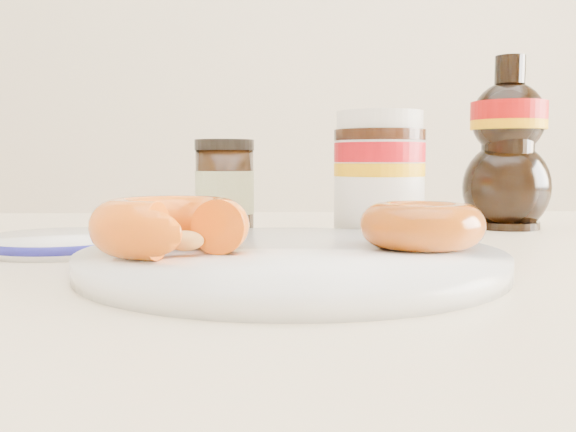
{
  "coord_description": "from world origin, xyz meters",
  "views": [
    {
      "loc": [
        -0.09,
        -0.42,
        0.83
      ],
      "look_at": [
        -0.06,
        0.09,
        0.79
      ],
      "focal_mm": 40.0,
      "sensor_mm": 36.0,
      "label": 1
    }
  ],
  "objects_px": {
    "donut_bitten": "(170,226)",
    "syrup_bottle": "(508,143)",
    "plate": "(291,259)",
    "nutella_jar": "(379,171)",
    "donut_whole": "(422,225)",
    "dark_jar": "(225,188)",
    "blue_rim_saucer": "(64,242)",
    "dining_table": "(360,355)"
  },
  "relations": [
    {
      "from": "plate",
      "to": "donut_bitten",
      "type": "relative_size",
      "value": 2.76
    },
    {
      "from": "nutella_jar",
      "to": "blue_rim_saucer",
      "type": "relative_size",
      "value": 0.92
    },
    {
      "from": "donut_bitten",
      "to": "dark_jar",
      "type": "bearing_deg",
      "value": 100.42
    },
    {
      "from": "donut_bitten",
      "to": "blue_rim_saucer",
      "type": "distance_m",
      "value": 0.17
    },
    {
      "from": "donut_bitten",
      "to": "donut_whole",
      "type": "height_order",
      "value": "donut_bitten"
    },
    {
      "from": "dark_jar",
      "to": "donut_bitten",
      "type": "bearing_deg",
      "value": -96.03
    },
    {
      "from": "plate",
      "to": "donut_bitten",
      "type": "xyz_separation_m",
      "value": [
        -0.08,
        -0.01,
        0.03
      ]
    },
    {
      "from": "donut_bitten",
      "to": "dark_jar",
      "type": "xyz_separation_m",
      "value": [
        0.03,
        0.24,
        0.02
      ]
    },
    {
      "from": "syrup_bottle",
      "to": "donut_whole",
      "type": "bearing_deg",
      "value": -122.41
    },
    {
      "from": "donut_bitten",
      "to": "syrup_bottle",
      "type": "distance_m",
      "value": 0.45
    },
    {
      "from": "nutella_jar",
      "to": "syrup_bottle",
      "type": "relative_size",
      "value": 0.64
    },
    {
      "from": "nutella_jar",
      "to": "syrup_bottle",
      "type": "distance_m",
      "value": 0.2
    },
    {
      "from": "donut_bitten",
      "to": "nutella_jar",
      "type": "distance_m",
      "value": 0.26
    },
    {
      "from": "plate",
      "to": "nutella_jar",
      "type": "distance_m",
      "value": 0.21
    },
    {
      "from": "dining_table",
      "to": "donut_whole",
      "type": "height_order",
      "value": "donut_whole"
    },
    {
      "from": "plate",
      "to": "nutella_jar",
      "type": "relative_size",
      "value": 2.38
    },
    {
      "from": "syrup_bottle",
      "to": "blue_rim_saucer",
      "type": "distance_m",
      "value": 0.49
    },
    {
      "from": "nutella_jar",
      "to": "donut_bitten",
      "type": "bearing_deg",
      "value": -133.95
    },
    {
      "from": "plate",
      "to": "syrup_bottle",
      "type": "distance_m",
      "value": 0.39
    },
    {
      "from": "plate",
      "to": "blue_rim_saucer",
      "type": "xyz_separation_m",
      "value": [
        -0.19,
        0.11,
        -0.0
      ]
    },
    {
      "from": "dark_jar",
      "to": "blue_rim_saucer",
      "type": "xyz_separation_m",
      "value": [
        -0.13,
        -0.12,
        -0.04
      ]
    },
    {
      "from": "plate",
      "to": "donut_whole",
      "type": "height_order",
      "value": "donut_whole"
    },
    {
      "from": "donut_whole",
      "to": "nutella_jar",
      "type": "xyz_separation_m",
      "value": [
        -0.0,
        0.16,
        0.04
      ]
    },
    {
      "from": "dining_table",
      "to": "donut_bitten",
      "type": "relative_size",
      "value": 12.81
    },
    {
      "from": "blue_rim_saucer",
      "to": "nutella_jar",
      "type": "bearing_deg",
      "value": 12.64
    },
    {
      "from": "donut_whole",
      "to": "nutella_jar",
      "type": "relative_size",
      "value": 0.72
    },
    {
      "from": "dining_table",
      "to": "dark_jar",
      "type": "xyz_separation_m",
      "value": [
        -0.12,
        0.16,
        0.13
      ]
    },
    {
      "from": "plate",
      "to": "donut_whole",
      "type": "xyz_separation_m",
      "value": [
        0.1,
        0.01,
        0.02
      ]
    },
    {
      "from": "blue_rim_saucer",
      "to": "dining_table",
      "type": "bearing_deg",
      "value": -10.25
    },
    {
      "from": "donut_bitten",
      "to": "dark_jar",
      "type": "distance_m",
      "value": 0.24
    },
    {
      "from": "dining_table",
      "to": "blue_rim_saucer",
      "type": "xyz_separation_m",
      "value": [
        -0.26,
        0.05,
        0.09
      ]
    },
    {
      "from": "dark_jar",
      "to": "blue_rim_saucer",
      "type": "distance_m",
      "value": 0.18
    },
    {
      "from": "donut_bitten",
      "to": "syrup_bottle",
      "type": "bearing_deg",
      "value": 55.79
    },
    {
      "from": "donut_bitten",
      "to": "blue_rim_saucer",
      "type": "height_order",
      "value": "donut_bitten"
    },
    {
      "from": "dining_table",
      "to": "nutella_jar",
      "type": "xyz_separation_m",
      "value": [
        0.04,
        0.11,
        0.15
      ]
    },
    {
      "from": "donut_whole",
      "to": "syrup_bottle",
      "type": "height_order",
      "value": "syrup_bottle"
    },
    {
      "from": "donut_whole",
      "to": "dark_jar",
      "type": "height_order",
      "value": "dark_jar"
    },
    {
      "from": "nutella_jar",
      "to": "dark_jar",
      "type": "distance_m",
      "value": 0.16
    },
    {
      "from": "donut_whole",
      "to": "nutella_jar",
      "type": "distance_m",
      "value": 0.17
    },
    {
      "from": "syrup_bottle",
      "to": "blue_rim_saucer",
      "type": "bearing_deg",
      "value": -160.39
    },
    {
      "from": "dining_table",
      "to": "plate",
      "type": "relative_size",
      "value": 4.64
    },
    {
      "from": "dining_table",
      "to": "blue_rim_saucer",
      "type": "height_order",
      "value": "blue_rim_saucer"
    }
  ]
}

